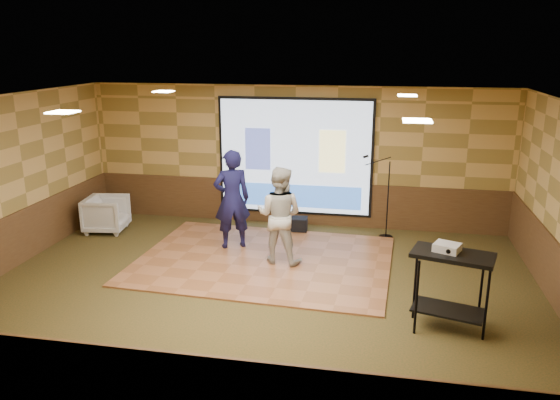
% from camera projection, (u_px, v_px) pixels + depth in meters
% --- Properties ---
extents(ground, '(9.00, 9.00, 0.00)m').
position_uv_depth(ground, '(260.00, 290.00, 8.78)').
color(ground, '#2A3217').
rests_on(ground, ground).
extents(room_shell, '(9.04, 7.04, 3.02)m').
position_uv_depth(room_shell, '(258.00, 162.00, 8.21)').
color(room_shell, tan).
rests_on(room_shell, ground).
extents(wainscot_back, '(9.00, 0.04, 0.95)m').
position_uv_depth(wainscot_back, '(295.00, 203.00, 11.94)').
color(wainscot_back, '#482D18').
rests_on(wainscot_back, ground).
extents(wainscot_front, '(9.00, 0.04, 0.95)m').
position_uv_depth(wainscot_front, '(180.00, 395.00, 5.36)').
color(wainscot_front, '#482D18').
rests_on(wainscot_front, ground).
extents(wainscot_left, '(0.04, 7.00, 0.95)m').
position_uv_depth(wainscot_left, '(8.00, 244.00, 9.45)').
color(wainscot_left, '#482D18').
rests_on(wainscot_left, ground).
extents(projector_screen, '(3.32, 0.06, 2.52)m').
position_uv_depth(projector_screen, '(295.00, 158.00, 11.62)').
color(projector_screen, black).
rests_on(projector_screen, room_shell).
extents(downlight_nw, '(0.32, 0.32, 0.02)m').
position_uv_depth(downlight_nw, '(164.00, 91.00, 10.06)').
color(downlight_nw, beige).
rests_on(downlight_nw, room_shell).
extents(downlight_ne, '(0.32, 0.32, 0.02)m').
position_uv_depth(downlight_ne, '(407.00, 95.00, 9.27)').
color(downlight_ne, beige).
rests_on(downlight_ne, room_shell).
extents(downlight_sw, '(0.32, 0.32, 0.02)m').
position_uv_depth(downlight_sw, '(63.00, 112.00, 6.95)').
color(downlight_sw, beige).
rests_on(downlight_sw, room_shell).
extents(downlight_se, '(0.32, 0.32, 0.02)m').
position_uv_depth(downlight_se, '(417.00, 121.00, 6.15)').
color(downlight_se, beige).
rests_on(downlight_se, room_shell).
extents(dance_floor, '(4.68, 3.65, 0.03)m').
position_uv_depth(dance_floor, '(264.00, 260.00, 9.96)').
color(dance_floor, '#9E6039').
rests_on(dance_floor, ground).
extents(player_left, '(0.82, 0.72, 1.90)m').
position_uv_depth(player_left, '(232.00, 199.00, 10.32)').
color(player_left, '#14143E').
rests_on(player_left, dance_floor).
extents(player_right, '(0.94, 0.78, 1.74)m').
position_uv_depth(player_right, '(279.00, 215.00, 9.62)').
color(player_right, beige).
rests_on(player_right, dance_floor).
extents(av_table, '(1.06, 0.56, 1.12)m').
position_uv_depth(av_table, '(451.00, 274.00, 7.36)').
color(av_table, black).
rests_on(av_table, ground).
extents(projector, '(0.41, 0.38, 0.11)m').
position_uv_depth(projector, '(447.00, 247.00, 7.33)').
color(projector, silver).
rests_on(projector, av_table).
extents(mic_stand, '(0.67, 0.27, 1.71)m').
position_uv_depth(mic_stand, '(384.00, 214.00, 11.06)').
color(mic_stand, black).
rests_on(mic_stand, ground).
extents(banquet_chair, '(0.92, 0.90, 0.75)m').
position_uv_depth(banquet_chair, '(107.00, 214.00, 11.46)').
color(banquet_chair, gray).
rests_on(banquet_chair, ground).
extents(duffel_bag, '(0.51, 0.36, 0.31)m').
position_uv_depth(duffel_bag, '(296.00, 225.00, 11.49)').
color(duffel_bag, black).
rests_on(duffel_bag, ground).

